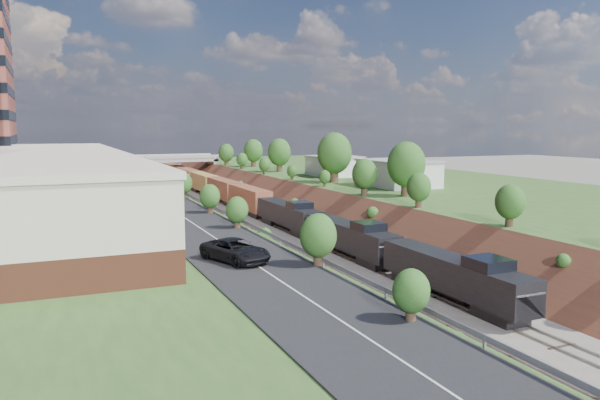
{
  "coord_description": "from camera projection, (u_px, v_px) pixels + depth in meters",
  "views": [
    {
      "loc": [
        -28.53,
        -28.06,
        14.72
      ],
      "look_at": [
        -1.22,
        34.9,
        6.0
      ],
      "focal_mm": 35.0,
      "sensor_mm": 36.0,
      "label": 1
    }
  ],
  "objects": [
    {
      "name": "ground",
      "position": [
        526.0,
        350.0,
        38.66
      ],
      "size": [
        400.0,
        400.0,
        0.0
      ],
      "primitive_type": "plane",
      "color": "#6B665B",
      "rests_on": "ground"
    },
    {
      "name": "platform_left",
      "position": [
        14.0,
        216.0,
        79.92
      ],
      "size": [
        44.0,
        180.0,
        5.0
      ],
      "primitive_type": "cube",
      "color": "#315322",
      "rests_on": "ground"
    },
    {
      "name": "platform_right",
      "position": [
        418.0,
        194.0,
        105.98
      ],
      "size": [
        44.0,
        180.0,
        5.0
      ],
      "primitive_type": "cube",
      "color": "#315322",
      "rests_on": "ground"
    },
    {
      "name": "embankment_left",
      "position": [
        176.0,
        223.0,
        88.92
      ],
      "size": [
        10.0,
        180.0,
        10.0
      ],
      "primitive_type": "cube",
      "rotation": [
        0.0,
        0.79,
        0.0
      ],
      "color": "brown",
      "rests_on": "ground"
    },
    {
      "name": "embankment_right",
      "position": [
        307.0,
        215.0,
        97.61
      ],
      "size": [
        10.0,
        180.0,
        10.0
      ],
      "primitive_type": "cube",
      "rotation": [
        0.0,
        0.79,
        0.0
      ],
      "color": "brown",
      "rests_on": "ground"
    },
    {
      "name": "rail_left_track",
      "position": [
        229.0,
        219.0,
        92.23
      ],
      "size": [
        1.58,
        180.0,
        0.18
      ],
      "primitive_type": "cube",
      "color": "gray",
      "rests_on": "ground"
    },
    {
      "name": "rail_right_track",
      "position": [
        260.0,
        217.0,
        94.28
      ],
      "size": [
        1.58,
        180.0,
        0.18
      ],
      "primitive_type": "cube",
      "color": "gray",
      "rests_on": "ground"
    },
    {
      "name": "road",
      "position": [
        144.0,
        192.0,
        86.51
      ],
      "size": [
        8.0,
        180.0,
        0.1
      ],
      "primitive_type": "cube",
      "color": "black",
      "rests_on": "platform_left"
    },
    {
      "name": "guardrail",
      "position": [
        172.0,
        187.0,
        87.88
      ],
      "size": [
        0.1,
        171.0,
        0.7
      ],
      "color": "#99999E",
      "rests_on": "platform_left"
    },
    {
      "name": "commercial_building",
      "position": [
        54.0,
        186.0,
        61.12
      ],
      "size": [
        14.3,
        62.3,
        7.0
      ],
      "color": "brown",
      "rests_on": "platform_left"
    },
    {
      "name": "overpass",
      "position": [
        169.0,
        165.0,
        149.07
      ],
      "size": [
        24.5,
        8.3,
        7.4
      ],
      "color": "gray",
      "rests_on": "ground"
    },
    {
      "name": "white_building_near",
      "position": [
        398.0,
        174.0,
        94.38
      ],
      "size": [
        9.0,
        12.0,
        4.0
      ],
      "primitive_type": "cube",
      "color": "silver",
      "rests_on": "platform_right"
    },
    {
      "name": "white_building_far",
      "position": [
        334.0,
        167.0,
        114.23
      ],
      "size": [
        8.0,
        10.0,
        3.6
      ],
      "primitive_type": "cube",
      "color": "silver",
      "rests_on": "platform_right"
    },
    {
      "name": "tree_right_large",
      "position": [
        406.0,
        165.0,
        80.59
      ],
      "size": [
        5.25,
        5.25,
        7.61
      ],
      "color": "#473323",
      "rests_on": "platform_right"
    },
    {
      "name": "tree_left_crest",
      "position": [
        257.0,
        214.0,
        51.31
      ],
      "size": [
        2.45,
        2.45,
        3.55
      ],
      "color": "#473323",
      "rests_on": "platform_left"
    },
    {
      "name": "freight_train",
      "position": [
        214.0,
        186.0,
        119.16
      ],
      "size": [
        2.91,
        164.45,
        4.55
      ],
      "color": "black",
      "rests_on": "ground"
    },
    {
      "name": "suv",
      "position": [
        236.0,
        250.0,
        41.67
      ],
      "size": [
        4.56,
        6.37,
        1.61
      ],
      "primitive_type": "imported",
      "rotation": [
        0.0,
        0.0,
        0.36
      ],
      "color": "black",
      "rests_on": "road"
    }
  ]
}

